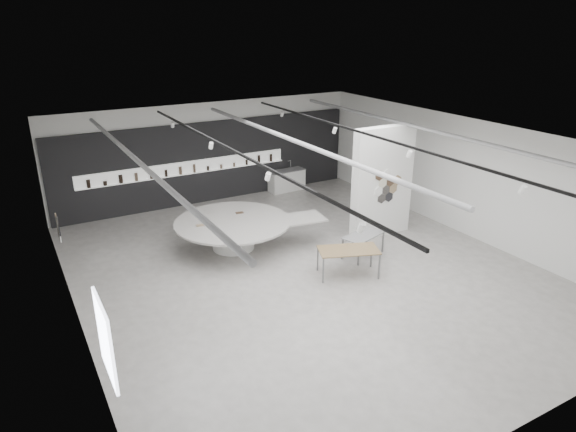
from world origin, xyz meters
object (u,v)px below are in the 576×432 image
partition_column (382,182)px  sample_table_stone (363,236)px  display_island (235,230)px  kitchen_counter (287,180)px  sample_table_wood (349,251)px

partition_column → sample_table_stone: (-1.47, -1.04, -1.17)m
display_island → sample_table_stone: (3.09, -2.40, 0.04)m
sample_table_stone → kitchen_counter: bearing=80.6°
sample_table_stone → kitchen_counter: (1.09, 6.59, -0.19)m
display_island → sample_table_stone: bearing=-29.5°
sample_table_wood → partition_column: bearing=35.1°
sample_table_wood → kitchen_counter: kitchen_counter is taller
sample_table_stone → kitchen_counter: 6.68m
partition_column → display_island: partition_column is taller
display_island → partition_column: bearing=-8.3°
sample_table_wood → display_island: bearing=121.7°
partition_column → display_island: bearing=163.4°
sample_table_wood → sample_table_stone: bearing=35.1°
display_island → kitchen_counter: 5.92m
sample_table_wood → sample_table_stone: sample_table_wood is taller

